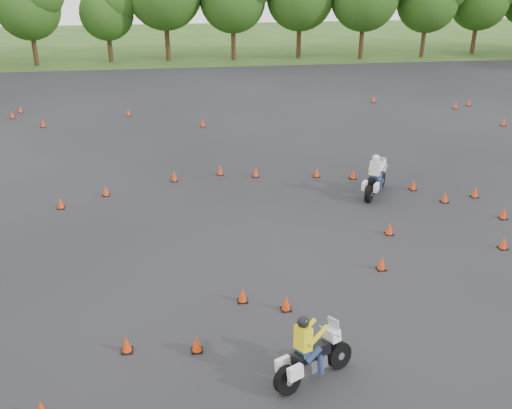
# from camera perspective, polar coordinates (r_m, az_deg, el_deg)

# --- Properties ---
(ground) EXTENTS (140.00, 140.00, 0.00)m
(ground) POSITION_cam_1_polar(r_m,az_deg,el_deg) (17.91, 1.72, -8.74)
(ground) COLOR #2D5119
(ground) RESTS_ON ground
(asphalt_pad) EXTENTS (62.00, 62.00, 0.00)m
(asphalt_pad) POSITION_cam_1_polar(r_m,az_deg,el_deg) (23.11, -0.66, -0.68)
(asphalt_pad) COLOR black
(asphalt_pad) RESTS_ON ground
(treeline) EXTENTS (87.16, 32.56, 11.16)m
(treeline) POSITION_cam_1_polar(r_m,az_deg,el_deg) (51.01, 0.12, 18.56)
(treeline) COLOR #254814
(treeline) RESTS_ON ground
(traffic_cones) EXTENTS (36.68, 33.36, 0.45)m
(traffic_cones) POSITION_cam_1_polar(r_m,az_deg,el_deg) (22.60, -1.53, -0.67)
(traffic_cones) COLOR red
(traffic_cones) RESTS_ON asphalt_pad
(rider_yellow) EXTENTS (2.41, 1.71, 1.81)m
(rider_yellow) POSITION_cam_1_polar(r_m,az_deg,el_deg) (14.23, 6.04, -14.32)
(rider_yellow) COLOR gold
(rider_yellow) RESTS_ON ground
(rider_white) EXTENTS (2.01, 2.43, 1.88)m
(rider_white) POSITION_cam_1_polar(r_m,az_deg,el_deg) (24.86, 11.96, 2.97)
(rider_white) COLOR silver
(rider_white) RESTS_ON ground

